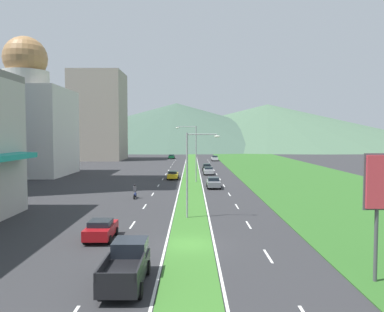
% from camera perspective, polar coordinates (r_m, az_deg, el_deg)
% --- Properties ---
extents(ground_plane, '(600.00, 600.00, 0.00)m').
position_cam_1_polar(ground_plane, '(28.42, -0.34, -13.00)').
color(ground_plane, '#2D2D30').
extents(grass_median, '(3.20, 240.00, 0.06)m').
position_cam_1_polar(grass_median, '(87.65, -0.16, -2.01)').
color(grass_median, '#387028').
rests_on(grass_median, ground_plane).
extents(grass_verge_right, '(24.00, 240.00, 0.06)m').
position_cam_1_polar(grass_verge_right, '(90.01, 13.08, -1.95)').
color(grass_verge_right, '#2D6023').
rests_on(grass_verge_right, ground_plane).
extents(lane_dash_left_2, '(0.16, 2.80, 0.01)m').
position_cam_1_polar(lane_dash_left_2, '(26.48, -11.84, -14.28)').
color(lane_dash_left_2, silver).
rests_on(lane_dash_left_2, ground_plane).
extents(lane_dash_left_3, '(0.16, 2.80, 0.01)m').
position_cam_1_polar(lane_dash_left_3, '(34.76, -8.86, -10.03)').
color(lane_dash_left_3, silver).
rests_on(lane_dash_left_3, ground_plane).
extents(lane_dash_left_4, '(0.16, 2.80, 0.01)m').
position_cam_1_polar(lane_dash_left_4, '(43.21, -7.08, -7.41)').
color(lane_dash_left_4, silver).
rests_on(lane_dash_left_4, ground_plane).
extents(lane_dash_left_5, '(0.16, 2.80, 0.01)m').
position_cam_1_polar(lane_dash_left_5, '(51.74, -5.90, -5.65)').
color(lane_dash_left_5, silver).
rests_on(lane_dash_left_5, ground_plane).
extents(lane_dash_left_6, '(0.16, 2.80, 0.01)m').
position_cam_1_polar(lane_dash_left_6, '(60.33, -5.06, -4.39)').
color(lane_dash_left_6, silver).
rests_on(lane_dash_left_6, ground_plane).
extents(lane_dash_left_7, '(0.16, 2.80, 0.01)m').
position_cam_1_polar(lane_dash_left_7, '(68.95, -4.43, -3.44)').
color(lane_dash_left_7, silver).
rests_on(lane_dash_left_7, ground_plane).
extents(lane_dash_left_8, '(0.16, 2.80, 0.01)m').
position_cam_1_polar(lane_dash_left_8, '(77.59, -3.94, -2.70)').
color(lane_dash_left_8, silver).
rests_on(lane_dash_left_8, ground_plane).
extents(lane_dash_left_9, '(0.16, 2.80, 0.01)m').
position_cam_1_polar(lane_dash_left_9, '(86.25, -3.55, -2.11)').
color(lane_dash_left_9, silver).
rests_on(lane_dash_left_9, ground_plane).
extents(lane_dash_left_10, '(0.16, 2.80, 0.01)m').
position_cam_1_polar(lane_dash_left_10, '(94.91, -3.23, -1.63)').
color(lane_dash_left_10, silver).
rests_on(lane_dash_left_10, ground_plane).
extents(lane_dash_left_11, '(0.16, 2.80, 0.01)m').
position_cam_1_polar(lane_dash_left_11, '(103.59, -2.96, -1.23)').
color(lane_dash_left_11, silver).
rests_on(lane_dash_left_11, ground_plane).
extents(lane_dash_left_12, '(0.16, 2.80, 0.01)m').
position_cam_1_polar(lane_dash_left_12, '(112.27, -2.74, -0.89)').
color(lane_dash_left_12, silver).
rests_on(lane_dash_left_12, ground_plane).
extents(lane_dash_left_13, '(0.16, 2.80, 0.01)m').
position_cam_1_polar(lane_dash_left_13, '(120.95, -2.55, -0.60)').
color(lane_dash_left_13, silver).
rests_on(lane_dash_left_13, ground_plane).
extents(lane_dash_right_2, '(0.16, 2.80, 0.01)m').
position_cam_1_polar(lane_dash_right_2, '(26.43, 11.12, -14.30)').
color(lane_dash_right_2, silver).
rests_on(lane_dash_right_2, ground_plane).
extents(lane_dash_right_3, '(0.16, 2.80, 0.01)m').
position_cam_1_polar(lane_dash_right_3, '(34.72, 8.29, -10.04)').
color(lane_dash_right_3, silver).
rests_on(lane_dash_right_3, ground_plane).
extents(lane_dash_right_4, '(0.16, 2.80, 0.01)m').
position_cam_1_polar(lane_dash_right_4, '(43.17, 6.59, -7.41)').
color(lane_dash_right_4, silver).
rests_on(lane_dash_right_4, ground_plane).
extents(lane_dash_right_5, '(0.16, 2.80, 0.01)m').
position_cam_1_polar(lane_dash_right_5, '(51.72, 5.47, -5.65)').
color(lane_dash_right_5, silver).
rests_on(lane_dash_right_5, ground_plane).
extents(lane_dash_right_6, '(0.16, 2.80, 0.01)m').
position_cam_1_polar(lane_dash_right_6, '(60.31, 4.67, -4.39)').
color(lane_dash_right_6, silver).
rests_on(lane_dash_right_6, ground_plane).
extents(lane_dash_right_7, '(0.16, 2.80, 0.01)m').
position_cam_1_polar(lane_dash_right_7, '(68.93, 4.07, -3.44)').
color(lane_dash_right_7, silver).
rests_on(lane_dash_right_7, ground_plane).
extents(lane_dash_right_8, '(0.16, 2.80, 0.01)m').
position_cam_1_polar(lane_dash_right_8, '(77.57, 3.61, -2.70)').
color(lane_dash_right_8, silver).
rests_on(lane_dash_right_8, ground_plane).
extents(lane_dash_right_9, '(0.16, 2.80, 0.01)m').
position_cam_1_polar(lane_dash_right_9, '(86.23, 3.24, -2.11)').
color(lane_dash_right_9, silver).
rests_on(lane_dash_right_9, ground_plane).
extents(lane_dash_right_10, '(0.16, 2.80, 0.01)m').
position_cam_1_polar(lane_dash_right_10, '(94.90, 2.93, -1.63)').
color(lane_dash_right_10, silver).
rests_on(lane_dash_right_10, ground_plane).
extents(lane_dash_right_11, '(0.16, 2.80, 0.01)m').
position_cam_1_polar(lane_dash_right_11, '(103.57, 2.68, -1.23)').
color(lane_dash_right_11, silver).
rests_on(lane_dash_right_11, ground_plane).
extents(lane_dash_right_12, '(0.16, 2.80, 0.01)m').
position_cam_1_polar(lane_dash_right_12, '(112.25, 2.47, -0.89)').
color(lane_dash_right_12, silver).
rests_on(lane_dash_right_12, ground_plane).
extents(lane_dash_right_13, '(0.16, 2.80, 0.01)m').
position_cam_1_polar(lane_dash_right_13, '(120.94, 2.29, -0.60)').
color(lane_dash_right_13, silver).
rests_on(lane_dash_right_13, ground_plane).
extents(edge_line_median_left, '(0.16, 240.00, 0.01)m').
position_cam_1_polar(edge_line_median_left, '(87.67, -1.30, -2.02)').
color(edge_line_median_left, silver).
rests_on(edge_line_median_left, ground_plane).
extents(edge_line_median_right, '(0.16, 240.00, 0.01)m').
position_cam_1_polar(edge_line_median_right, '(87.67, 0.99, -2.02)').
color(edge_line_median_right, silver).
rests_on(edge_line_median_right, ground_plane).
extents(domed_building, '(15.85, 15.85, 26.92)m').
position_cam_1_polar(domed_building, '(82.34, -23.29, 4.76)').
color(domed_building, silver).
rests_on(domed_building, ground_plane).
extents(midrise_colored, '(15.68, 15.68, 27.48)m').
position_cam_1_polar(midrise_colored, '(125.44, -13.71, 5.73)').
color(midrise_colored, '#9E9384').
rests_on(midrise_colored, ground_plane).
extents(hill_far_left, '(168.53, 168.53, 26.80)m').
position_cam_1_polar(hill_far_left, '(285.77, -16.61, 4.12)').
color(hill_far_left, '#47664C').
rests_on(hill_far_left, ground_plane).
extents(hill_far_center, '(207.53, 207.53, 28.93)m').
position_cam_1_polar(hill_far_center, '(258.16, -2.37, 4.60)').
color(hill_far_center, '#3D5647').
rests_on(hill_far_center, ground_plane).
extents(hill_far_right, '(238.02, 238.02, 29.41)m').
position_cam_1_polar(hill_far_right, '(278.87, 11.05, 4.49)').
color(hill_far_right, '#47664C').
rests_on(hill_far_right, ground_plane).
extents(street_lamp_near, '(3.18, 0.38, 8.10)m').
position_cam_1_polar(street_lamp_near, '(36.35, -0.18, -1.83)').
color(street_lamp_near, '#99999E').
rests_on(street_lamp_near, ground_plane).
extents(street_lamp_mid, '(3.48, 0.33, 9.38)m').
position_cam_1_polar(street_lamp_mid, '(63.88, 0.18, 0.95)').
color(street_lamp_mid, '#99999E').
rests_on(street_lamp_mid, ground_plane).
extents(car_0, '(2.03, 4.51, 1.43)m').
position_cam_1_polar(car_0, '(127.41, -3.11, -0.07)').
color(car_0, '#0C5128').
rests_on(car_0, ground_plane).
extents(car_1, '(1.99, 4.22, 1.56)m').
position_cam_1_polar(car_1, '(84.44, 2.15, -1.69)').
color(car_1, black).
rests_on(car_1, ground_plane).
extents(car_2, '(1.93, 4.44, 1.48)m').
position_cam_1_polar(car_2, '(68.85, -2.92, -2.81)').
color(car_2, yellow).
rests_on(car_2, ground_plane).
extents(car_3, '(2.03, 4.46, 1.57)m').
position_cam_1_polar(car_3, '(57.55, 3.12, -3.95)').
color(car_3, slate).
rests_on(car_3, ground_plane).
extents(car_4, '(2.01, 4.03, 1.52)m').
position_cam_1_polar(car_4, '(76.63, 2.38, -2.19)').
color(car_4, '#B2B2B7').
rests_on(car_4, ground_plane).
extents(car_5, '(2.01, 4.03, 1.51)m').
position_cam_1_polar(car_5, '(30.39, -13.37, -10.49)').
color(car_5, maroon).
rests_on(car_5, ground_plane).
extents(car_6, '(1.99, 4.28, 1.60)m').
position_cam_1_polar(car_6, '(117.06, 3.31, -0.33)').
color(car_6, silver).
rests_on(car_6, ground_plane).
extents(pickup_truck_0, '(2.18, 5.40, 2.00)m').
position_cam_1_polar(pickup_truck_0, '(21.58, -9.71, -15.61)').
color(pickup_truck_0, black).
rests_on(pickup_truck_0, ground_plane).
extents(motorcycle_rider, '(0.36, 2.00, 1.80)m').
position_cam_1_polar(motorcycle_rider, '(48.61, -8.50, -5.36)').
color(motorcycle_rider, black).
rests_on(motorcycle_rider, ground_plane).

